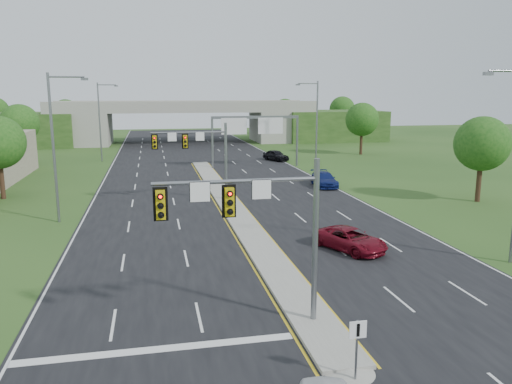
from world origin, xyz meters
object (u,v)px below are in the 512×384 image
Objects in this scene: sign_gantry at (254,127)px; signal_mast_far at (200,149)px; car_far_b at (324,179)px; overpass at (185,125)px; keep_right_sign at (357,340)px; car_far_c at (276,155)px; car_far_a at (350,239)px; signal_mast_near at (262,217)px.

signal_mast_far is at bearing -114.11° from sign_gantry.
overpass is at bearing 107.17° from car_far_b.
signal_mast_far reaches higher than sign_gantry.
keep_right_sign reaches higher than car_far_c.
keep_right_sign is 0.19× the size of sign_gantry.
sign_gantry is 36.22m from car_far_a.
keep_right_sign is 84.55m from overpass.
sign_gantry is (8.95, 19.99, 0.51)m from signal_mast_far.
sign_gantry is 2.36× the size of car_far_a.
overpass is 15.81× the size of car_far_b.
signal_mast_near is 32.94m from car_far_b.
car_far_b is at bearing 20.22° from signal_mast_far.
car_far_a is (7.61, -15.92, -4.02)m from signal_mast_far.
overpass reaches higher than signal_mast_far.
signal_mast_far is 21.91m from sign_gantry.
car_far_c is (4.32, 5.61, -4.45)m from sign_gantry.
car_far_c is at bearing 57.60° from car_far_a.
signal_mast_far is at bearing -154.97° from car_far_b.
sign_gantry is at bearing 82.30° from keep_right_sign.
car_far_a is at bearing -100.40° from car_far_b.
signal_mast_far is at bearing 90.00° from signal_mast_near.
signal_mast_near is 0.60× the size of sign_gantry.
sign_gantry reaches higher than keep_right_sign.
car_far_b is (11.00, -50.19, -2.80)m from overpass.
signal_mast_far is 29.71m from keep_right_sign.
signal_mast_near is at bearing 116.94° from keep_right_sign.
car_far_b is (13.26, 29.89, -3.97)m from signal_mast_near.
overpass reaches higher than sign_gantry.
keep_right_sign is at bearing -102.95° from car_far_b.
overpass is (2.26, 80.07, -1.17)m from signal_mast_near.
signal_mast_near is 0.09× the size of overpass.
car_far_c is (11.00, -29.47, -2.77)m from overpass.
signal_mast_far is 0.09× the size of overpass.
overpass is 17.78× the size of car_far_c.
car_far_a is (7.61, 9.08, -4.02)m from signal_mast_near.
car_far_c is (13.26, 50.61, -3.94)m from signal_mast_near.
overpass reaches higher than signal_mast_near.
car_far_c is (5.66, 41.53, 0.08)m from car_far_a.
car_far_c is at bearing 62.62° from signal_mast_far.
overpass is 71.25m from car_far_a.
signal_mast_far is at bearing -92.35° from overpass.
keep_right_sign is (2.26, -29.45, -3.21)m from signal_mast_far.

